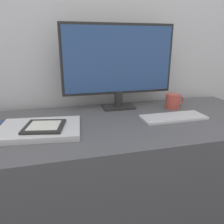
# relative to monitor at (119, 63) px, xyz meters

# --- Properties ---
(wall_back) EXTENTS (3.60, 0.05, 2.40)m
(wall_back) POSITION_rel_monitor_xyz_m (-0.07, 0.17, 0.22)
(wall_back) COLOR silver
(wall_back) RESTS_ON ground_plane
(desk) EXTENTS (1.58, 0.63, 0.73)m
(desk) POSITION_rel_monitor_xyz_m (-0.07, -0.22, -0.62)
(desk) COLOR #4C4C51
(desk) RESTS_ON ground_plane
(monitor) EXTENTS (0.62, 0.11, 0.46)m
(monitor) POSITION_rel_monitor_xyz_m (0.00, 0.00, 0.00)
(monitor) COLOR #262626
(monitor) RESTS_ON desk
(keyboard) EXTENTS (0.32, 0.12, 0.01)m
(keyboard) POSITION_rel_monitor_xyz_m (0.21, -0.25, -0.25)
(keyboard) COLOR silver
(keyboard) RESTS_ON desk
(laptop) EXTENTS (0.36, 0.28, 0.02)m
(laptop) POSITION_rel_monitor_xyz_m (-0.42, -0.26, -0.24)
(laptop) COLOR #BCBCC1
(laptop) RESTS_ON desk
(ereader) EXTENTS (0.19, 0.18, 0.01)m
(ereader) POSITION_rel_monitor_xyz_m (-0.40, -0.27, -0.23)
(ereader) COLOR black
(ereader) RESTS_ON laptop
(coffee_mug) EXTENTS (0.11, 0.08, 0.08)m
(coffee_mug) POSITION_rel_monitor_xyz_m (0.30, -0.08, -0.21)
(coffee_mug) COLOR #B7473D
(coffee_mug) RESTS_ON desk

